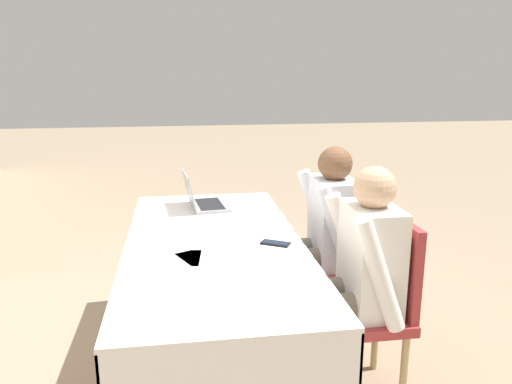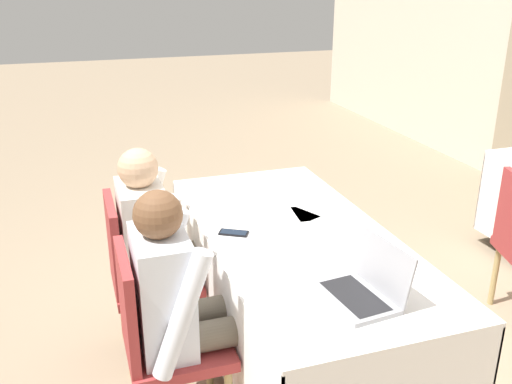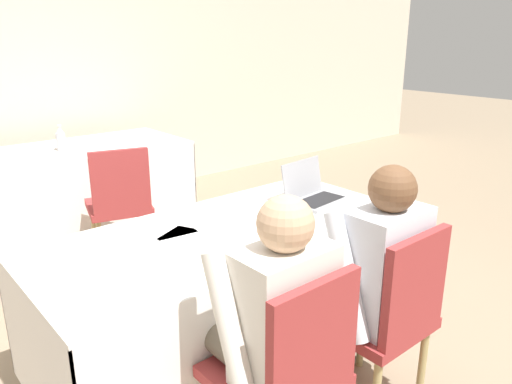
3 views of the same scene
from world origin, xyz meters
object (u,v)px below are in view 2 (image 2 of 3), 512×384
object	(u,v)px
laptop	(364,288)
person_checkered_shirt	(159,241)
chair_near_right	(160,336)
cell_phone	(234,233)
chair_near_left	(141,271)
person_white_shirt	(182,300)

from	to	relation	value
laptop	person_checkered_shirt	size ratio (longest dim) A/B	0.31
laptop	person_checkered_shirt	bearing A→B (deg)	-150.73
chair_near_right	cell_phone	bearing A→B (deg)	-48.37
chair_near_right	chair_near_left	bearing A→B (deg)	0.00
cell_phone	chair_near_right	bearing A→B (deg)	-17.81
chair_near_right	person_white_shirt	world-z (taller)	person_white_shirt
person_checkered_shirt	chair_near_right	bearing A→B (deg)	170.25
chair_near_left	chair_near_right	xyz separation A→B (m)	(0.60, 0.00, 0.00)
chair_near_right	person_checkered_shirt	xyz separation A→B (m)	(-0.60, 0.10, 0.16)
chair_near_left	cell_phone	bearing A→B (deg)	-114.13
chair_near_left	person_white_shirt	world-z (taller)	person_white_shirt
chair_near_left	person_white_shirt	bearing A→B (deg)	-170.25
chair_near_right	person_white_shirt	bearing A→B (deg)	-90.00
chair_near_left	laptop	bearing A→B (deg)	-140.62
person_checkered_shirt	laptop	bearing A→B (deg)	-144.59
chair_near_right	person_white_shirt	size ratio (longest dim) A/B	0.78
laptop	chair_near_right	distance (m)	0.89
chair_near_right	person_checkered_shirt	world-z (taller)	person_checkered_shirt
chair_near_left	chair_near_right	bearing A→B (deg)	-180.00
chair_near_left	person_checkered_shirt	distance (m)	0.19
person_white_shirt	chair_near_left	bearing A→B (deg)	9.75
laptop	person_white_shirt	distance (m)	0.76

